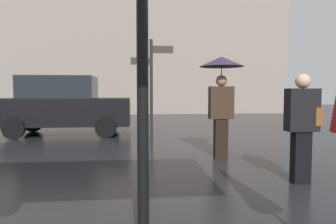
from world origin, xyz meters
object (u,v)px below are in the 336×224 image
at_px(pedestrian_with_umbrella, 221,83).
at_px(street_signpost, 152,82).
at_px(parked_car_left, 65,105).
at_px(pedestrian_with_bag, 303,122).

height_order(pedestrian_with_umbrella, street_signpost, street_signpost).
bearing_deg(pedestrian_with_umbrella, street_signpost, 85.32).
bearing_deg(parked_car_left, pedestrian_with_bag, 137.48).
bearing_deg(pedestrian_with_bag, street_signpost, 52.30).
xyz_separation_m(pedestrian_with_umbrella, parked_car_left, (-4.16, 4.07, -0.62)).
bearing_deg(pedestrian_with_umbrella, pedestrian_with_bag, -116.06).
xyz_separation_m(pedestrian_with_umbrella, street_signpost, (-1.40, 1.48, 0.07)).
xyz_separation_m(parked_car_left, street_signpost, (2.76, -2.58, 0.69)).
xyz_separation_m(pedestrian_with_umbrella, pedestrian_with_bag, (0.75, -1.86, -0.65)).
distance_m(pedestrian_with_umbrella, pedestrian_with_bag, 2.11).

